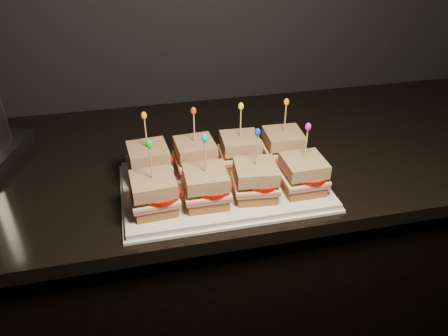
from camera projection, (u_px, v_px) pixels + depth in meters
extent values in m
cube|color=black|center=(222.00, 283.00, 1.38)|extent=(2.69, 0.63, 0.90)
cube|color=black|center=(222.00, 156.00, 1.13)|extent=(2.73, 0.67, 0.03)
cube|color=white|center=(224.00, 186.00, 0.97)|extent=(0.44, 0.27, 0.02)
cube|color=white|center=(224.00, 188.00, 0.97)|extent=(0.45, 0.28, 0.01)
cube|color=brown|center=(150.00, 171.00, 0.98)|extent=(0.09, 0.09, 0.02)
cube|color=#C3575A|center=(149.00, 166.00, 0.97)|extent=(0.10, 0.09, 0.01)
cube|color=beige|center=(149.00, 163.00, 0.97)|extent=(0.10, 0.10, 0.01)
cylinder|color=#B61105|center=(154.00, 161.00, 0.96)|extent=(0.08, 0.08, 0.01)
cube|color=brown|center=(148.00, 153.00, 0.95)|extent=(0.09, 0.09, 0.03)
cylinder|color=tan|center=(146.00, 135.00, 0.93)|extent=(0.00, 0.00, 0.09)
ellipsoid|color=orange|center=(144.00, 115.00, 0.90)|extent=(0.01, 0.01, 0.02)
cube|color=brown|center=(196.00, 166.00, 1.00)|extent=(0.09, 0.09, 0.02)
cube|color=#C3575A|center=(195.00, 160.00, 0.99)|extent=(0.10, 0.09, 0.01)
cube|color=beige|center=(195.00, 158.00, 0.99)|extent=(0.10, 0.09, 0.01)
cylinder|color=#B61105|center=(201.00, 155.00, 0.98)|extent=(0.08, 0.08, 0.01)
cube|color=brown|center=(195.00, 147.00, 0.97)|extent=(0.09, 0.09, 0.03)
cylinder|color=tan|center=(194.00, 130.00, 0.95)|extent=(0.00, 0.00, 0.09)
ellipsoid|color=red|center=(193.00, 111.00, 0.92)|extent=(0.01, 0.01, 0.02)
cube|color=brown|center=(240.00, 161.00, 1.02)|extent=(0.09, 0.09, 0.02)
cube|color=#C3575A|center=(240.00, 155.00, 1.01)|extent=(0.10, 0.09, 0.01)
cube|color=beige|center=(240.00, 152.00, 1.01)|extent=(0.10, 0.09, 0.01)
cylinder|color=#B61105|center=(246.00, 150.00, 1.00)|extent=(0.08, 0.08, 0.01)
cube|color=brown|center=(240.00, 142.00, 0.99)|extent=(0.09, 0.09, 0.03)
cylinder|color=tan|center=(241.00, 125.00, 0.97)|extent=(0.00, 0.00, 0.09)
ellipsoid|color=#E6F30C|center=(241.00, 106.00, 0.94)|extent=(0.01, 0.01, 0.02)
cube|color=brown|center=(282.00, 156.00, 1.04)|extent=(0.09, 0.09, 0.02)
cube|color=#C3575A|center=(283.00, 150.00, 1.03)|extent=(0.09, 0.09, 0.01)
cube|color=beige|center=(283.00, 148.00, 1.03)|extent=(0.10, 0.09, 0.01)
cylinder|color=#B61105|center=(289.00, 145.00, 1.02)|extent=(0.08, 0.08, 0.01)
cube|color=brown|center=(284.00, 138.00, 1.01)|extent=(0.09, 0.09, 0.03)
cylinder|color=tan|center=(285.00, 120.00, 0.99)|extent=(0.00, 0.00, 0.09)
ellipsoid|color=orange|center=(287.00, 102.00, 0.96)|extent=(0.01, 0.01, 0.02)
cube|color=brown|center=(155.00, 204.00, 0.87)|extent=(0.09, 0.09, 0.02)
cube|color=#C3575A|center=(154.00, 198.00, 0.87)|extent=(0.10, 0.09, 0.01)
cube|color=beige|center=(154.00, 195.00, 0.86)|extent=(0.10, 0.09, 0.01)
cylinder|color=#B61105|center=(160.00, 193.00, 0.86)|extent=(0.08, 0.08, 0.01)
cube|color=brown|center=(153.00, 184.00, 0.85)|extent=(0.09, 0.09, 0.03)
cylinder|color=tan|center=(151.00, 165.00, 0.83)|extent=(0.00, 0.00, 0.09)
ellipsoid|color=green|center=(149.00, 144.00, 0.80)|extent=(0.01, 0.01, 0.02)
cube|color=brown|center=(206.00, 197.00, 0.89)|extent=(0.08, 0.08, 0.02)
cube|color=#C3575A|center=(206.00, 191.00, 0.89)|extent=(0.09, 0.09, 0.01)
cube|color=beige|center=(206.00, 188.00, 0.88)|extent=(0.09, 0.09, 0.01)
cylinder|color=#B61105|center=(212.00, 186.00, 0.88)|extent=(0.08, 0.08, 0.01)
cube|color=brown|center=(206.00, 177.00, 0.87)|extent=(0.09, 0.09, 0.03)
cylinder|color=tan|center=(205.00, 158.00, 0.84)|extent=(0.00, 0.00, 0.09)
ellipsoid|color=#03C2B3|center=(204.00, 138.00, 0.82)|extent=(0.01, 0.01, 0.02)
cube|color=brown|center=(255.00, 191.00, 0.91)|extent=(0.09, 0.09, 0.02)
cube|color=#C3575A|center=(255.00, 185.00, 0.91)|extent=(0.10, 0.10, 0.01)
cube|color=beige|center=(255.00, 182.00, 0.90)|extent=(0.10, 0.10, 0.01)
cylinder|color=#B61105|center=(262.00, 180.00, 0.90)|extent=(0.08, 0.08, 0.01)
cube|color=brown|center=(256.00, 171.00, 0.89)|extent=(0.09, 0.09, 0.03)
cylinder|color=tan|center=(257.00, 152.00, 0.86)|extent=(0.00, 0.00, 0.09)
ellipsoid|color=#0C39D4|center=(258.00, 132.00, 0.84)|extent=(0.01, 0.01, 0.02)
cube|color=brown|center=(302.00, 185.00, 0.93)|extent=(0.08, 0.08, 0.02)
cube|color=#C3575A|center=(302.00, 179.00, 0.93)|extent=(0.09, 0.09, 0.01)
cube|color=beige|center=(303.00, 176.00, 0.92)|extent=(0.09, 0.09, 0.01)
cylinder|color=#B61105|center=(309.00, 174.00, 0.91)|extent=(0.08, 0.08, 0.01)
cube|color=brown|center=(304.00, 165.00, 0.91)|extent=(0.08, 0.08, 0.03)
cylinder|color=tan|center=(306.00, 147.00, 0.88)|extent=(0.00, 0.00, 0.09)
ellipsoid|color=#D214AF|center=(308.00, 127.00, 0.86)|extent=(0.01, 0.01, 0.02)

